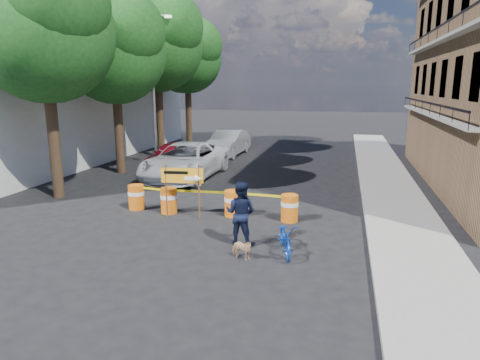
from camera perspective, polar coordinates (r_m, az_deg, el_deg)
The scene contains 19 objects.
ground at distance 13.82m, azimuth -4.71°, elevation -6.10°, with size 120.00×120.00×0.00m, color black.
sidewalk_east at distance 19.01m, azimuth 19.41°, elevation -1.31°, with size 2.40×40.00×0.15m, color gray.
white_building at distance 28.27m, azimuth -24.06°, elevation 8.69°, with size 8.00×22.00×6.00m, color silver.
tree_near at distance 18.17m, azimuth -24.56°, elevation 17.67°, with size 5.46×5.20×9.15m.
tree_mid_a at distance 22.32m, azimuth -16.31°, elevation 16.23°, with size 5.25×5.00×8.68m.
tree_mid_b at distance 26.83m, azimuth -10.87°, elevation 17.34°, with size 5.67×5.40×9.62m.
tree_far at distance 31.41m, azimuth -6.94°, elevation 15.84°, with size 5.04×4.80×8.84m.
streetlamp at distance 24.12m, azimuth -11.37°, elevation 12.30°, with size 1.25×0.18×8.00m.
barrel_far_left at distance 15.87m, azimuth -13.66°, elevation -2.15°, with size 0.58×0.58×0.90m.
barrel_mid_left at distance 15.17m, azimuth -9.48°, elevation -2.65°, with size 0.58×0.58×0.90m.
barrel_mid_right at distance 14.62m, azimuth -0.98°, elevation -3.05°, with size 0.58×0.58×0.90m.
barrel_far_right at distance 14.17m, azimuth 6.63°, elevation -3.66°, with size 0.58×0.58×0.90m.
detour_sign at distance 14.26m, azimuth -7.01°, elevation 0.04°, with size 1.42×0.30×1.83m.
pedestrian at distance 11.97m, azimuth 0.07°, elevation -4.44°, with size 0.89×0.69×1.83m, color black.
bicycle at distance 11.40m, azimuth 6.14°, elevation -5.66°, with size 0.60×0.91×1.73m, color #1645B6.
dog at distance 11.16m, azimuth 0.20°, elevation -9.20°, with size 0.30×0.66×0.56m, color tan.
suv_white at distance 20.68m, azimuth -7.29°, elevation 2.56°, with size 2.78×6.04×1.68m, color white.
sedan_red at distance 23.48m, azimuth -9.01°, elevation 3.35°, with size 1.64×4.07×1.39m, color maroon.
sedan_silver at distance 27.11m, azimuth -1.59°, elevation 4.96°, with size 1.69×4.84×1.59m, color #B2B6B9.
Camera 1 is at (4.18, -12.40, 4.44)m, focal length 32.00 mm.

